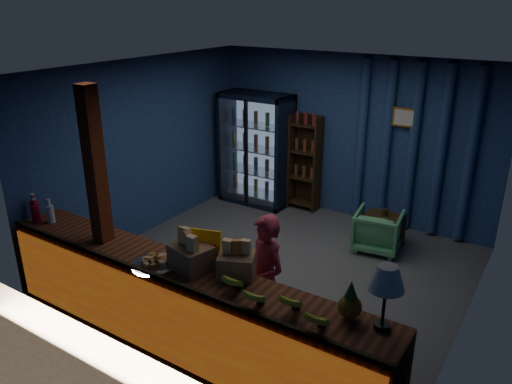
# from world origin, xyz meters

# --- Properties ---
(ground) EXTENTS (4.60, 4.60, 0.00)m
(ground) POSITION_xyz_m (0.00, 0.00, 0.00)
(ground) COLOR #515154
(ground) RESTS_ON ground
(room_walls) EXTENTS (4.60, 4.60, 4.60)m
(room_walls) POSITION_xyz_m (0.00, 0.00, 1.57)
(room_walls) COLOR navy
(room_walls) RESTS_ON ground
(counter) EXTENTS (4.40, 0.57, 0.99)m
(counter) POSITION_xyz_m (0.00, -1.91, 0.48)
(counter) COLOR brown
(counter) RESTS_ON ground
(support_post) EXTENTS (0.16, 0.16, 2.60)m
(support_post) POSITION_xyz_m (-1.05, -1.90, 1.30)
(support_post) COLOR maroon
(support_post) RESTS_ON ground
(beverage_cooler) EXTENTS (1.20, 0.62, 1.90)m
(beverage_cooler) POSITION_xyz_m (-1.55, 1.92, 0.93)
(beverage_cooler) COLOR black
(beverage_cooler) RESTS_ON ground
(bottle_shelf) EXTENTS (0.50, 0.28, 1.60)m
(bottle_shelf) POSITION_xyz_m (-0.70, 2.06, 0.79)
(bottle_shelf) COLOR #352511
(bottle_shelf) RESTS_ON ground
(curtain_folds) EXTENTS (1.74, 0.14, 2.50)m
(curtain_folds) POSITION_xyz_m (1.00, 2.14, 1.30)
(curtain_folds) COLOR navy
(curtain_folds) RESTS_ON room_walls
(framed_picture) EXTENTS (0.36, 0.04, 0.28)m
(framed_picture) POSITION_xyz_m (0.85, 2.10, 1.75)
(framed_picture) COLOR gold
(framed_picture) RESTS_ON room_walls
(shopkeeper) EXTENTS (0.60, 0.51, 1.39)m
(shopkeeper) POSITION_xyz_m (0.60, -1.29, 0.70)
(shopkeeper) COLOR #9C2A3D
(shopkeeper) RESTS_ON ground
(green_chair) EXTENTS (0.70, 0.72, 0.58)m
(green_chair) POSITION_xyz_m (0.88, 1.26, 0.29)
(green_chair) COLOR #56AC6C
(green_chair) RESTS_ON ground
(side_table) EXTENTS (0.54, 0.41, 0.57)m
(side_table) POSITION_xyz_m (0.91, 1.42, 0.24)
(side_table) COLOR #352511
(side_table) RESTS_ON ground
(yellow_sign) EXTENTS (0.45, 0.21, 0.35)m
(yellow_sign) POSITION_xyz_m (0.12, -1.73, 1.13)
(yellow_sign) COLOR #FFB90D
(yellow_sign) RESTS_ON counter
(soda_bottles) EXTENTS (0.39, 0.17, 0.29)m
(soda_bottles) POSITION_xyz_m (-2.05, -1.95, 1.07)
(soda_bottles) COLOR red
(soda_bottles) RESTS_ON counter
(snack_box_left) EXTENTS (0.43, 0.38, 0.39)m
(snack_box_left) POSITION_xyz_m (0.12, -1.86, 1.09)
(snack_box_left) COLOR #9B714B
(snack_box_left) RESTS_ON counter
(snack_box_centre) EXTENTS (0.42, 0.39, 0.35)m
(snack_box_centre) POSITION_xyz_m (0.55, -1.72, 1.07)
(snack_box_centre) COLOR #9B714B
(snack_box_centre) RESTS_ON counter
(pastry_tray) EXTENTS (0.44, 0.44, 0.07)m
(pastry_tray) POSITION_xyz_m (-0.21, -2.01, 0.97)
(pastry_tray) COLOR silver
(pastry_tray) RESTS_ON counter
(banana_bunches) EXTENTS (1.10, 0.31, 0.18)m
(banana_bunches) POSITION_xyz_m (1.13, -1.99, 1.04)
(banana_bunches) COLOR gold
(banana_bunches) RESTS_ON counter
(table_lamp) EXTENTS (0.28, 0.28, 0.55)m
(table_lamp) POSITION_xyz_m (1.96, -1.76, 1.38)
(table_lamp) COLOR black
(table_lamp) RESTS_ON counter
(pineapple) EXTENTS (0.19, 0.19, 0.33)m
(pineapple) POSITION_xyz_m (1.70, -1.78, 1.09)
(pineapple) COLOR olive
(pineapple) RESTS_ON counter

